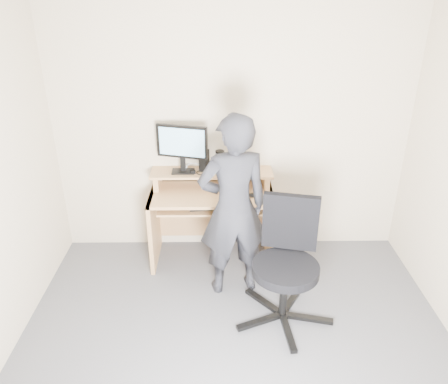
{
  "coord_description": "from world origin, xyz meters",
  "views": [
    {
      "loc": [
        -0.13,
        -2.35,
        2.6
      ],
      "look_at": [
        -0.09,
        1.05,
        0.95
      ],
      "focal_mm": 35.0,
      "sensor_mm": 36.0,
      "label": 1
    }
  ],
  "objects_px": {
    "desk": "(212,207)",
    "monitor": "(182,145)",
    "person": "(233,208)",
    "office_chair": "(287,258)"
  },
  "relations": [
    {
      "from": "desk",
      "to": "monitor",
      "type": "relative_size",
      "value": 2.43
    },
    {
      "from": "monitor",
      "to": "person",
      "type": "bearing_deg",
      "value": -37.29
    },
    {
      "from": "person",
      "to": "monitor",
      "type": "bearing_deg",
      "value": -64.9
    },
    {
      "from": "monitor",
      "to": "person",
      "type": "distance_m",
      "value": 0.86
    },
    {
      "from": "monitor",
      "to": "office_chair",
      "type": "height_order",
      "value": "monitor"
    },
    {
      "from": "desk",
      "to": "person",
      "type": "distance_m",
      "value": 0.67
    },
    {
      "from": "monitor",
      "to": "desk",
      "type": "bearing_deg",
      "value": 4.87
    },
    {
      "from": "office_chair",
      "to": "monitor",
      "type": "bearing_deg",
      "value": 145.81
    },
    {
      "from": "monitor",
      "to": "office_chair",
      "type": "relative_size",
      "value": 0.48
    },
    {
      "from": "office_chair",
      "to": "desk",
      "type": "bearing_deg",
      "value": 137.07
    }
  ]
}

